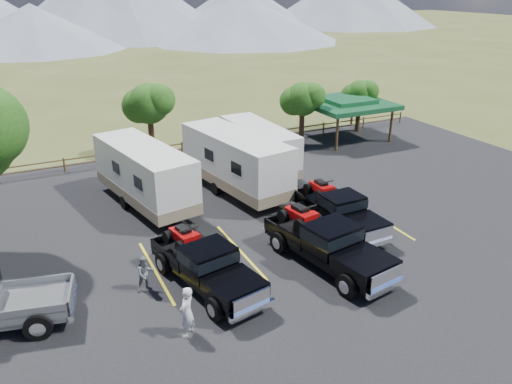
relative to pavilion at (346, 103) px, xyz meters
name	(u,v)px	position (x,y,z in m)	size (l,w,h in m)	color
ground	(324,285)	(-13.00, -17.00, -2.79)	(320.00, 320.00, 0.00)	#424C20
asphalt_lot	(289,252)	(-13.00, -14.00, -2.77)	(44.00, 34.00, 0.04)	black
stall_lines	(278,242)	(-13.00, -13.00, -2.74)	(12.12, 5.50, 0.01)	yellow
tree_ne_a	(302,99)	(-4.03, 0.01, 0.69)	(3.11, 2.92, 4.76)	black
tree_ne_b	(360,94)	(1.98, 1.01, 0.34)	(2.77, 2.59, 4.27)	black
tree_north	(148,104)	(-15.03, 2.02, 1.05)	(3.46, 3.24, 5.25)	black
rail_fence	(208,143)	(-11.00, 1.50, -2.18)	(36.12, 0.12, 1.00)	brown
pavilion	(346,103)	(0.00, 0.00, 0.00)	(6.20, 6.20, 3.22)	brown
mountain_range	(10,1)	(-20.63, 88.98, 5.08)	(209.00, 71.00, 20.00)	slate
rig_left	(205,264)	(-17.40, -14.92, -1.74)	(3.18, 6.52, 2.09)	black
rig_center	(327,242)	(-12.08, -15.69, -1.66)	(3.22, 7.01, 2.25)	black
rig_right	(339,209)	(-9.52, -12.90, -1.77)	(2.26, 6.14, 2.04)	black
trailer_left	(145,175)	(-17.53, -6.04, -0.97)	(4.01, 9.79, 3.39)	white
trailer_center	(236,162)	(-12.29, -6.44, -0.92)	(3.92, 10.08, 3.48)	white
trailer_right	(259,148)	(-9.58, -3.98, -1.14)	(2.47, 8.82, 3.06)	white
person_a	(187,312)	(-19.09, -17.59, -1.78)	(0.71, 0.46, 1.94)	silver
person_b	(145,273)	(-19.69, -14.21, -1.97)	(0.75, 0.59, 1.55)	slate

